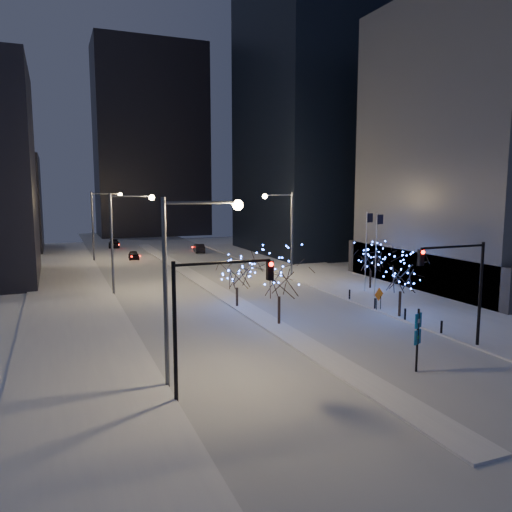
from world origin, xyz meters
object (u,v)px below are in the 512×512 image
street_lamp_w_mid (123,229)px  street_lamp_w_near (185,265)px  construction_sign (379,296)px  holiday_tree_median_far (237,272)px  street_lamp_w_far (100,216)px  holiday_tree_plaza_far (371,258)px  traffic_signal_west (206,305)px  car_mid (199,248)px  wayfinding_sign (418,333)px  car_near (134,255)px  holiday_tree_median_near (279,274)px  holiday_tree_plaza_near (401,273)px  car_far (114,244)px  traffic_signal_east (463,278)px  street_lamp_east (285,223)px

street_lamp_w_mid → street_lamp_w_near: bearing=-90.0°
construction_sign → holiday_tree_median_far: bearing=134.0°
street_lamp_w_far → holiday_tree_plaza_far: bearing=-53.2°
holiday_tree_plaza_far → traffic_signal_west: bearing=-140.0°
traffic_signal_west → holiday_tree_median_far: bearing=65.5°
street_lamp_w_far → car_mid: street_lamp_w_far is taller
street_lamp_w_mid → wayfinding_sign: street_lamp_w_mid is taller
street_lamp_w_near → holiday_tree_median_far: size_ratio=2.16×
street_lamp_w_mid → traffic_signal_west: 27.06m
street_lamp_w_near → construction_sign: street_lamp_w_near is taller
holiday_tree_plaza_far → car_near: bearing=121.5°
traffic_signal_west → car_near: traffic_signal_west is taller
street_lamp_w_mid → holiday_tree_plaza_far: 25.35m
holiday_tree_median_near → street_lamp_w_mid: bearing=120.1°
holiday_tree_plaza_near → construction_sign: size_ratio=2.84×
construction_sign → car_far: bearing=87.8°
street_lamp_w_mid → holiday_tree_plaza_far: bearing=-16.6°
street_lamp_w_mid → traffic_signal_east: bearing=-55.5°
traffic_signal_east → holiday_tree_median_near: 12.91m
holiday_tree_median_far → holiday_tree_plaza_far: holiday_tree_plaza_far is taller
traffic_signal_east → car_near: size_ratio=1.89×
car_far → construction_sign: (15.69, -56.64, 0.62)m
street_lamp_east → wayfinding_sign: (-6.41, -31.16, -4.18)m
street_lamp_w_near → traffic_signal_west: size_ratio=1.43×
car_mid → car_far: 17.30m
street_lamp_w_mid → car_near: (4.55, 24.73, -5.87)m
traffic_signal_east → holiday_tree_median_near: size_ratio=1.17×
traffic_signal_west → construction_sign: size_ratio=3.68×
street_lamp_w_near → street_lamp_w_far: (0.00, 50.00, 0.00)m
car_far → holiday_tree_median_far: holiday_tree_median_far is taller
car_far → car_near: bearing=-80.3°
car_mid → construction_sign: (3.47, -44.39, 0.59)m
traffic_signal_east → car_near: bearing=104.7°
street_lamp_w_near → street_lamp_w_mid: size_ratio=1.00×
street_lamp_east → construction_sign: (0.22, -18.38, -5.15)m
car_mid → street_lamp_w_far: bearing=22.3°
street_lamp_w_far → car_near: (4.55, -0.27, -5.87)m
street_lamp_w_far → wayfinding_sign: size_ratio=2.70×
street_lamp_w_far → traffic_signal_east: size_ratio=1.43×
traffic_signal_east → holiday_tree_plaza_near: bearing=79.1°
holiday_tree_plaza_far → street_lamp_w_far: bearing=126.8°
street_lamp_w_near → car_mid: bearing=73.7°
traffic_signal_east → holiday_tree_plaza_near: traffic_signal_east is taller
street_lamp_w_near → holiday_tree_plaza_far: 30.15m
street_lamp_east → street_lamp_w_near: bearing=-124.2°
street_lamp_east → wayfinding_sign: 32.08m
construction_sign → traffic_signal_west: bearing=-165.9°
wayfinding_sign → holiday_tree_plaza_near: bearing=32.9°
street_lamp_w_mid → traffic_signal_west: size_ratio=1.43×
street_lamp_w_far → car_far: bearing=77.7°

